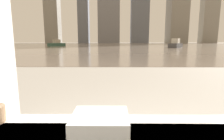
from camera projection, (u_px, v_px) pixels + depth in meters
towel_stack at (100, 127)px, 0.81m from camera, size 0.26×0.22×0.12m
harbor_water at (114, 44)px, 61.32m from camera, size 180.00×110.00×0.01m
harbor_boat_0 at (57, 44)px, 38.19m from camera, size 3.22×3.95×1.45m
harbor_boat_2 at (176, 44)px, 29.45m from camera, size 3.42×4.16×1.53m
skyline_tower_0 at (52, 8)px, 113.36m from camera, size 8.74×8.59×44.43m
skyline_tower_1 at (84, 19)px, 114.25m from camera, size 6.33×10.10×31.08m
skyline_tower_2 at (109, 4)px, 112.63m from camera, size 13.90×9.95×49.31m
skyline_tower_3 at (140, 1)px, 112.07m from camera, size 11.53×6.48×53.91m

